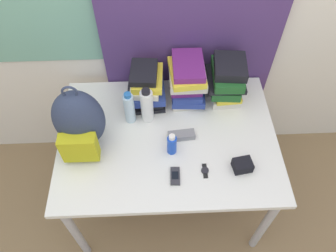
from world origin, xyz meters
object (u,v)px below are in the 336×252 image
sports_bottle (147,106)px  sunglasses_case (181,135)px  camera_pouch (242,165)px  book_stack_left (146,86)px  book_stack_center (187,81)px  backpack (79,122)px  cell_phone (175,176)px  book_stack_right (226,80)px  water_bottle (129,108)px  sunscreen_bottle (172,144)px  wristwatch (205,171)px

sports_bottle → sunglasses_case: size_ratio=1.57×
camera_pouch → sports_bottle: bearing=144.1°
book_stack_left → camera_pouch: bearing=-46.2°
book_stack_center → sports_bottle: bearing=-146.3°
backpack → sports_bottle: bearing=23.8°
book_stack_center → cell_phone: size_ratio=2.70×
book_stack_left → book_stack_center: book_stack_center is taller
backpack → book_stack_right: 0.88m
book_stack_right → sunglasses_case: 0.43m
book_stack_left → sports_bottle: (0.00, -0.16, 0.01)m
backpack → book_stack_right: (0.82, 0.31, -0.04)m
water_bottle → book_stack_center: bearing=25.9°
sunscreen_bottle → cell_phone: sunscreen_bottle is taller
backpack → sports_bottle: size_ratio=1.79×
book_stack_right → sports_bottle: 0.50m
backpack → wristwatch: size_ratio=5.02×
book_stack_center → sports_bottle: book_stack_center is taller
sunscreen_bottle → sports_bottle: bearing=118.9°
book_stack_center → water_bottle: book_stack_center is taller
book_stack_left → book_stack_right: book_stack_right is taller
book_stack_left → cell_phone: size_ratio=2.88×
book_stack_right → cell_phone: bearing=-120.9°
backpack → book_stack_left: bearing=42.4°
sunscreen_bottle → book_stack_right: bearing=49.0°
sunglasses_case → sunscreen_bottle: bearing=-123.2°
backpack → cell_phone: size_ratio=4.24×
book_stack_left → water_bottle: bearing=-120.1°
sunscreen_bottle → cell_phone: (0.01, -0.16, -0.06)m
book_stack_right → camera_pouch: (0.02, -0.51, -0.11)m
backpack → book_stack_right: size_ratio=1.56×
book_stack_right → sports_bottle: size_ratio=1.14×
cell_phone → sunglasses_case: size_ratio=0.66×
camera_pouch → wristwatch: 0.20m
wristwatch → camera_pouch: bearing=3.0°
cell_phone → book_stack_right: bearing=59.1°
cell_phone → wristwatch: cell_phone is taller
cell_phone → book_stack_center: bearing=79.9°
sunglasses_case → backpack: bearing=-179.1°
backpack → sports_bottle: backpack is taller
book_stack_right → wristwatch: (-0.17, -0.52, -0.13)m
backpack → book_stack_left: (0.34, 0.31, -0.08)m
water_bottle → sunscreen_bottle: 0.33m
sunscreen_bottle → sunglasses_case: size_ratio=0.93×
camera_pouch → book_stack_center: bearing=116.4°
book_stack_center → cell_phone: book_stack_center is taller
sports_bottle → sunscreen_bottle: size_ratio=1.69×
book_stack_left → sports_bottle: bearing=-88.7°
sports_bottle → cell_phone: (0.14, -0.39, -0.11)m
book_stack_right → wristwatch: size_ratio=3.21×
book_stack_left → wristwatch: book_stack_left is taller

